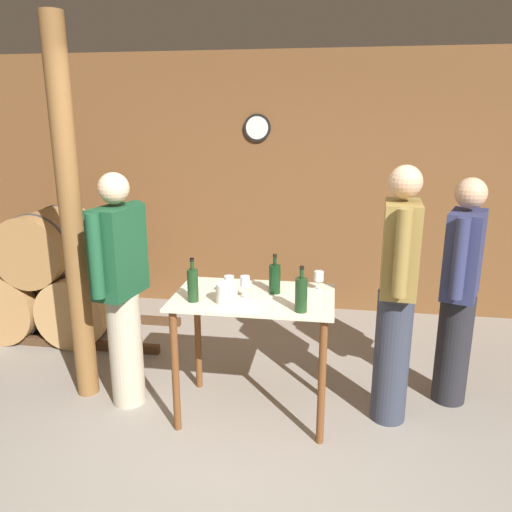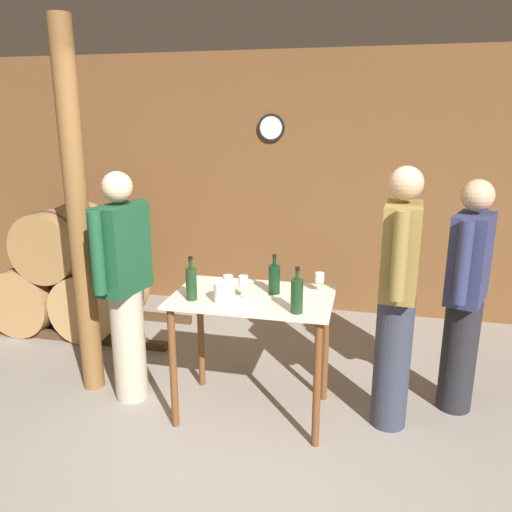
{
  "view_description": "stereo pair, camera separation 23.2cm",
  "coord_description": "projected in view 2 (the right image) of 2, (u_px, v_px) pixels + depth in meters",
  "views": [
    {
      "loc": [
        0.4,
        -2.26,
        2.04
      ],
      "look_at": [
        -0.1,
        0.96,
        1.14
      ],
      "focal_mm": 35.0,
      "sensor_mm": 36.0,
      "label": 1
    },
    {
      "loc": [
        0.63,
        -2.22,
        2.04
      ],
      "look_at": [
        -0.1,
        0.96,
        1.14
      ],
      "focal_mm": 35.0,
      "sensor_mm": 36.0,
      "label": 2
    }
  ],
  "objects": [
    {
      "name": "wine_bottle_left",
      "position": [
        274.0,
        279.0,
        3.38
      ],
      "size": [
        0.08,
        0.08,
        0.28
      ],
      "color": "black",
      "rests_on": "tasting_table"
    },
    {
      "name": "barrel_rack",
      "position": [
        68.0,
        278.0,
        4.94
      ],
      "size": [
        2.3,
        0.79,
        1.24
      ],
      "color": "#4C331E",
      "rests_on": "ground_plane"
    },
    {
      "name": "wine_glass_near_center",
      "position": [
        243.0,
        282.0,
        3.28
      ],
      "size": [
        0.06,
        0.06,
        0.16
      ],
      "color": "silver",
      "rests_on": "tasting_table"
    },
    {
      "name": "ice_bucket",
      "position": [
        224.0,
        292.0,
        3.22
      ],
      "size": [
        0.14,
        0.14,
        0.13
      ],
      "color": "white",
      "rests_on": "tasting_table"
    },
    {
      "name": "person_host",
      "position": [
        397.0,
        296.0,
        3.21
      ],
      "size": [
        0.25,
        0.59,
        1.77
      ],
      "color": "#333847",
      "rests_on": "ground_plane"
    },
    {
      "name": "wine_glass_near_right",
      "position": [
        319.0,
        278.0,
        3.42
      ],
      "size": [
        0.07,
        0.07,
        0.13
      ],
      "color": "silver",
      "rests_on": "tasting_table"
    },
    {
      "name": "wine_bottle_far_left",
      "position": [
        191.0,
        283.0,
        3.25
      ],
      "size": [
        0.07,
        0.07,
        0.29
      ],
      "color": "#193819",
      "rests_on": "tasting_table"
    },
    {
      "name": "ground_plane",
      "position": [
        235.0,
        500.0,
        2.76
      ],
      "size": [
        14.0,
        14.0,
        0.0
      ],
      "primitive_type": "plane",
      "color": "gray"
    },
    {
      "name": "back_wall",
      "position": [
        309.0,
        186.0,
        5.23
      ],
      "size": [
        8.4,
        0.08,
        2.7
      ],
      "color": "brown",
      "rests_on": "ground_plane"
    },
    {
      "name": "person_visitor_with_scarf",
      "position": [
        124.0,
        284.0,
        3.56
      ],
      "size": [
        0.29,
        0.58,
        1.7
      ],
      "color": "#B7AD93",
      "rests_on": "ground_plane"
    },
    {
      "name": "person_visitor_bearded",
      "position": [
        466.0,
        294.0,
        3.42
      ],
      "size": [
        0.34,
        0.56,
        1.66
      ],
      "color": "#232328",
      "rests_on": "ground_plane"
    },
    {
      "name": "tasting_table",
      "position": [
        253.0,
        320.0,
        3.41
      ],
      "size": [
        1.08,
        0.68,
        0.89
      ],
      "color": "beige",
      "rests_on": "ground_plane"
    },
    {
      "name": "wooden_post",
      "position": [
        78.0,
        218.0,
        3.58
      ],
      "size": [
        0.16,
        0.16,
        2.7
      ],
      "color": "brown",
      "rests_on": "ground_plane"
    },
    {
      "name": "wine_bottle_center",
      "position": [
        297.0,
        295.0,
        3.04
      ],
      "size": [
        0.08,
        0.08,
        0.29
      ],
      "color": "#193819",
      "rests_on": "tasting_table"
    },
    {
      "name": "wine_glass_near_left",
      "position": [
        228.0,
        280.0,
        3.35
      ],
      "size": [
        0.07,
        0.07,
        0.14
      ],
      "color": "silver",
      "rests_on": "tasting_table"
    }
  ]
}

